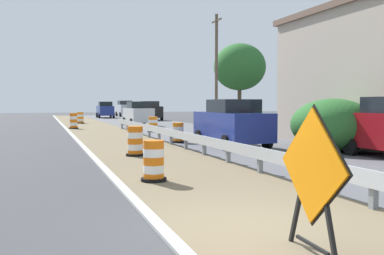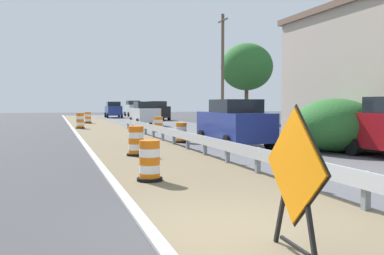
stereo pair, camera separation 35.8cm
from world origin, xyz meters
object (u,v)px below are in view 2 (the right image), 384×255
object	(u,v)px
utility_pole_mid	(223,69)
traffic_barrel_farthest	(88,118)
traffic_barrel_farther	(80,121)
car_trailing_far_lane	(234,123)
warning_sign_diamond	(295,173)
traffic_barrel_nearest	(150,163)
traffic_barrel_close	(136,142)
traffic_barrel_far	(158,125)
car_trailing_near_lane	(133,108)
traffic_barrel_mid	(181,134)
car_distant_a	(157,111)
car_lead_far_lane	(113,110)
utility_pole_near	(362,35)
car_lead_near_lane	(145,113)

from	to	relation	value
utility_pole_mid	traffic_barrel_farthest	bearing A→B (deg)	136.15
traffic_barrel_farther	car_trailing_far_lane	world-z (taller)	car_trailing_far_lane
warning_sign_diamond	car_trailing_far_lane	distance (m)	13.15
warning_sign_diamond	traffic_barrel_farthest	xyz separation A→B (m)	(0.23, 35.77, -0.57)
traffic_barrel_nearest	traffic_barrel_close	world-z (taller)	traffic_barrel_close
warning_sign_diamond	traffic_barrel_far	world-z (taller)	warning_sign_diamond
car_trailing_near_lane	car_trailing_far_lane	size ratio (longest dim) A/B	0.88
traffic_barrel_mid	traffic_barrel_farthest	size ratio (longest dim) A/B	0.91
traffic_barrel_farther	car_distant_a	xyz separation A→B (m)	(9.08, 13.27, 0.52)
car_trailing_far_lane	traffic_barrel_mid	bearing A→B (deg)	34.65
traffic_barrel_far	utility_pole_mid	distance (m)	8.49
traffic_barrel_farther	traffic_barrel_farthest	size ratio (longest dim) A/B	1.10
car_trailing_near_lane	car_lead_far_lane	world-z (taller)	car_trailing_near_lane
car_trailing_far_lane	utility_pole_near	size ratio (longest dim) A/B	0.52
car_lead_far_lane	utility_pole_near	size ratio (longest dim) A/B	0.47
traffic_barrel_far	car_distant_a	bearing A→B (deg)	76.63
utility_pole_mid	traffic_barrel_mid	bearing A→B (deg)	-120.66
traffic_barrel_farther	car_trailing_far_lane	size ratio (longest dim) A/B	0.24
warning_sign_diamond	utility_pole_near	world-z (taller)	utility_pole_near
warning_sign_diamond	utility_pole_mid	size ratio (longest dim) A/B	0.21
car_trailing_near_lane	traffic_barrel_far	bearing A→B (deg)	-8.36
traffic_barrel_mid	car_trailing_far_lane	bearing A→B (deg)	-56.38
warning_sign_diamond	traffic_barrel_close	size ratio (longest dim) A/B	1.78
traffic_barrel_close	car_distant_a	world-z (taller)	car_distant_a
traffic_barrel_far	car_trailing_near_lane	distance (m)	32.73
traffic_barrel_farther	car_lead_near_lane	bearing A→B (deg)	28.51
traffic_barrel_nearest	car_trailing_far_lane	xyz separation A→B (m)	(5.24, 6.81, 0.58)
traffic_barrel_nearest	traffic_barrel_close	size ratio (longest dim) A/B	0.93
traffic_barrel_farther	car_trailing_near_lane	bearing A→B (deg)	71.82
traffic_barrel_farther	car_lead_near_lane	world-z (taller)	car_lead_near_lane
warning_sign_diamond	car_lead_far_lane	xyz separation A→B (m)	(4.51, 50.03, -0.01)
car_distant_a	traffic_barrel_far	bearing A→B (deg)	-12.02
traffic_barrel_mid	utility_pole_near	world-z (taller)	utility_pole_near
traffic_barrel_mid	utility_pole_mid	distance (m)	14.21
car_trailing_near_lane	utility_pole_mid	xyz separation A→B (m)	(1.95, -28.38, 3.48)
traffic_barrel_farthest	car_lead_near_lane	distance (m)	6.65
car_lead_far_lane	car_trailing_far_lane	xyz separation A→B (m)	(0.12, -37.72, -0.00)
traffic_barrel_close	utility_pole_near	world-z (taller)	utility_pole_near
traffic_barrel_farther	car_lead_far_lane	xyz separation A→B (m)	(5.45, 22.26, 0.51)
traffic_barrel_mid	utility_pole_near	size ratio (longest dim) A/B	0.10
traffic_barrel_farthest	car_distant_a	bearing A→B (deg)	33.66
traffic_barrel_farther	car_trailing_near_lane	xyz separation A→B (m)	(8.90, 27.08, 0.58)
car_lead_far_lane	car_distant_a	xyz separation A→B (m)	(3.63, -8.99, 0.02)
car_distant_a	utility_pole_mid	xyz separation A→B (m)	(1.77, -14.57, 3.53)
car_lead_near_lane	utility_pole_mid	distance (m)	7.74
traffic_barrel_farther	car_distant_a	bearing A→B (deg)	55.63
utility_pole_near	traffic_barrel_farther	bearing A→B (deg)	122.43
car_lead_near_lane	car_trailing_far_lane	world-z (taller)	car_trailing_far_lane
car_lead_far_lane	utility_pole_mid	world-z (taller)	utility_pole_mid
traffic_barrel_nearest	utility_pole_near	xyz separation A→B (m)	(10.52, 5.20, 4.37)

